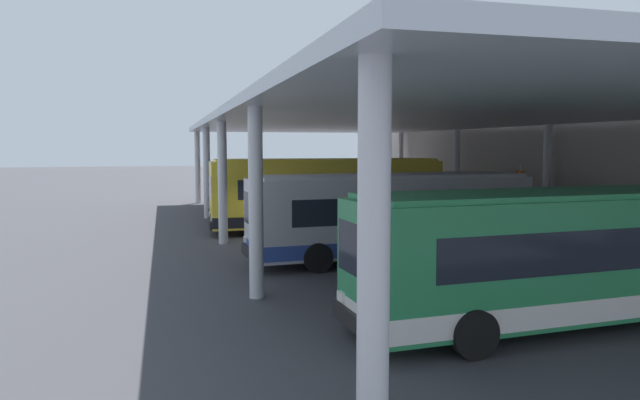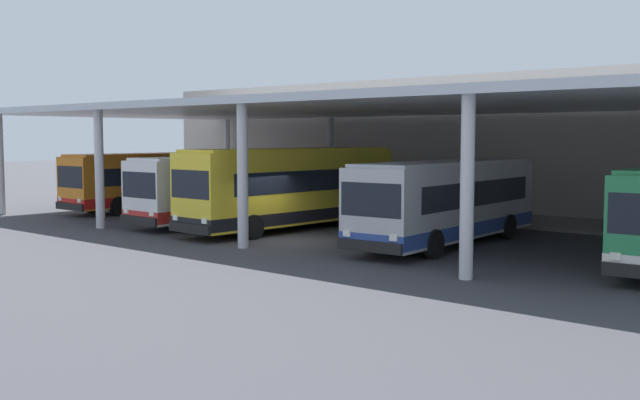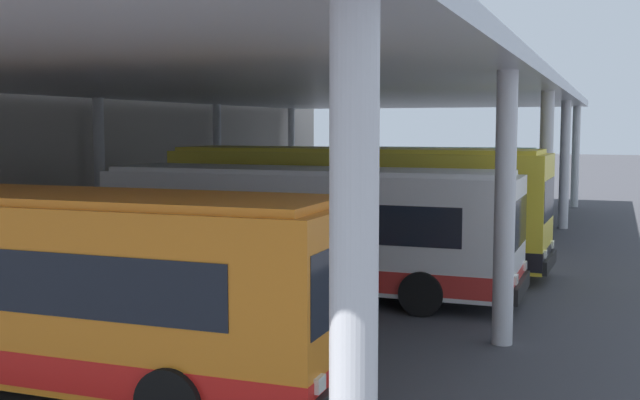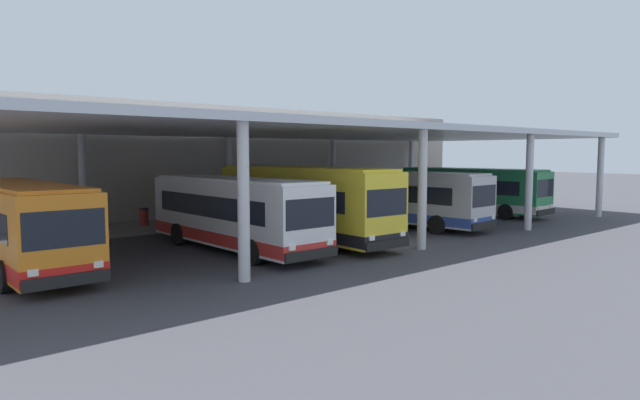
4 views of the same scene
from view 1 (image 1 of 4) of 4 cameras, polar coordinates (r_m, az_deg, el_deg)
The scene contains 12 objects.
ground_plane at distance 25.83m, azimuth -3.89°, elevation -4.04°, with size 200.00×200.00×0.00m, color #3D3D42.
platform_kerb at distance 30.33m, azimuth 18.47°, elevation -2.74°, with size 42.00×4.50×0.18m, color gray.
station_building_facade at distance 31.98m, azimuth 23.54°, elevation 3.99°, with size 48.00×1.60×7.40m, color #ADA399.
canopy_shelter at distance 27.11m, azimuth 7.62°, elevation 7.59°, with size 40.00×17.00×5.55m.
bus_nearest_bay at distance 40.52m, azimuth -1.94°, elevation 1.73°, with size 2.77×10.54×3.17m.
bus_second_bay at distance 32.39m, azimuth -1.37°, elevation 0.82°, with size 2.74×10.53×3.17m.
bus_middle_bay at distance 28.62m, azimuth 0.61°, elevation 0.60°, with size 2.94×11.40×3.57m.
bus_far_bay at distance 21.49m, azimuth 6.95°, elevation -1.51°, with size 3.13×10.65×3.17m.
bus_departing at distance 14.74m, azimuth 22.92°, elevation -5.03°, with size 3.13×10.66×3.17m.
bench_waiting at distance 33.40m, azimuth 15.11°, elevation -0.94°, with size 1.80×0.45×0.92m.
trash_bin at distance 35.91m, azimuth 12.96°, elevation -0.44°, with size 0.52×0.52×0.98m.
banner_sign at distance 28.41m, azimuth 18.94°, elevation 0.56°, with size 0.70×0.12×3.20m.
Camera 1 is at (25.01, -4.92, 4.20)m, focal length 32.70 mm.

